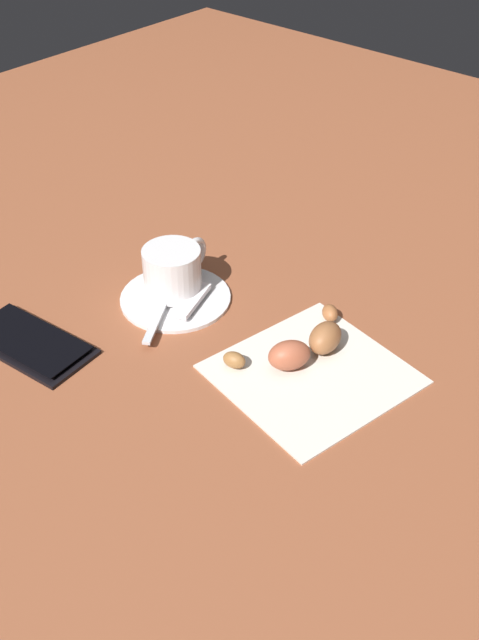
% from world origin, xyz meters
% --- Properties ---
extents(ground_plane, '(1.80, 1.80, 0.00)m').
position_xyz_m(ground_plane, '(0.00, 0.00, 0.00)').
color(ground_plane, brown).
extents(saucer, '(0.13, 0.13, 0.01)m').
position_xyz_m(saucer, '(-0.11, 0.01, 0.00)').
color(saucer, white).
rests_on(saucer, ground).
extents(espresso_cup, '(0.07, 0.10, 0.05)m').
position_xyz_m(espresso_cup, '(-0.12, 0.02, 0.04)').
color(espresso_cup, white).
rests_on(espresso_cup, saucer).
extents(teaspoon, '(0.08, 0.12, 0.01)m').
position_xyz_m(teaspoon, '(-0.12, -0.00, 0.01)').
color(teaspoon, silver).
rests_on(teaspoon, saucer).
extents(sugar_packet, '(0.04, 0.07, 0.01)m').
position_xyz_m(sugar_packet, '(-0.09, 0.01, 0.01)').
color(sugar_packet, white).
rests_on(sugar_packet, saucer).
extents(napkin, '(0.20, 0.21, 0.00)m').
position_xyz_m(napkin, '(0.09, 0.01, 0.00)').
color(napkin, silver).
rests_on(napkin, ground).
extents(croissant, '(0.09, 0.16, 0.03)m').
position_xyz_m(croissant, '(0.06, 0.02, 0.02)').
color(croissant, '#9B6737').
rests_on(croissant, napkin).
extents(cell_phone, '(0.15, 0.09, 0.01)m').
position_xyz_m(cell_phone, '(-0.17, -0.15, 0.00)').
color(cell_phone, black).
rests_on(cell_phone, ground).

